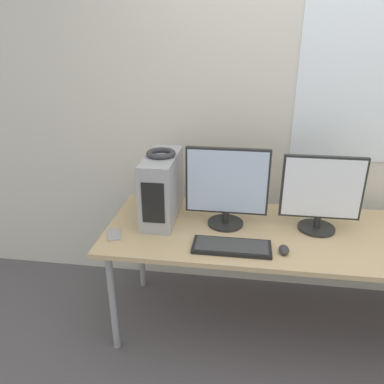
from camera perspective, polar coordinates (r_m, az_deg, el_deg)
name	(u,v)px	position (r m, az deg, el deg)	size (l,w,h in m)	color
ground_plane	(325,381)	(2.42, 19.63, -25.54)	(14.00, 14.00, 0.00)	#565156
wall_back	(329,105)	(2.57, 20.11, 12.41)	(8.00, 0.07, 2.70)	beige
desk	(329,241)	(2.31, 20.12, -7.03)	(2.59, 0.78, 0.70)	tan
pc_tower	(162,187)	(2.28, -4.58, 0.70)	(0.18, 0.47, 0.40)	#9E9EA3
headphones	(161,153)	(2.21, -4.75, 5.90)	(0.17, 0.17, 0.03)	#333338
monitor_main	(227,187)	(2.17, 5.33, 0.84)	(0.48, 0.21, 0.48)	black
monitor_right_near	(321,193)	(2.23, 19.10, -0.20)	(0.45, 0.21, 0.45)	black
keyboard	(232,247)	(2.03, 6.06, -8.29)	(0.42, 0.17, 0.02)	black
mouse	(284,250)	(2.04, 13.83, -8.54)	(0.05, 0.09, 0.03)	#2D2D2D
cell_phone	(114,235)	(2.19, -11.78, -6.39)	(0.11, 0.14, 0.01)	#99999E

